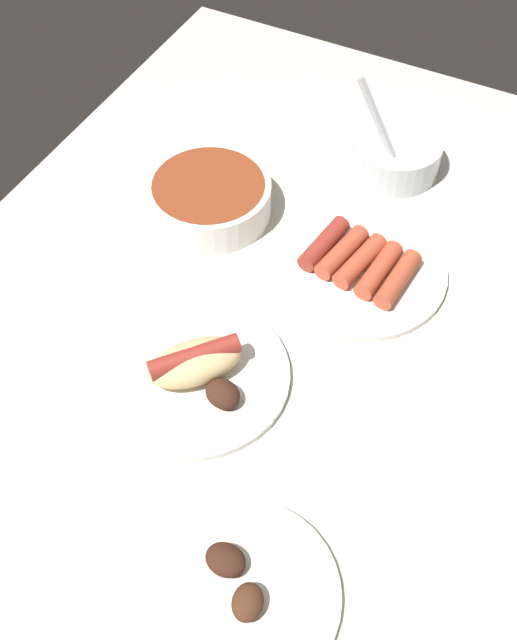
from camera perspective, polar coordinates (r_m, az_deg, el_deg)
ground_plane at (r=100.85cm, az=1.19°, el=-0.08°), size 120.00×90.00×3.00cm
plate_sausages at (r=104.28cm, az=7.47°, el=3.92°), size 23.64×23.64×3.57cm
plate_hotdog_assembled at (r=92.60cm, az=-4.57°, el=-3.76°), size 22.75×22.75×5.61cm
bowl_chili at (r=110.55cm, az=-3.67°, el=9.08°), size 17.64×17.64×5.31cm
plate_grilled_meat at (r=81.60cm, az=-1.45°, el=-19.50°), size 20.45×20.45×3.62cm
bowl_coleslaw at (r=118.99cm, az=10.09°, el=12.05°), size 13.42×13.42×15.28cm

